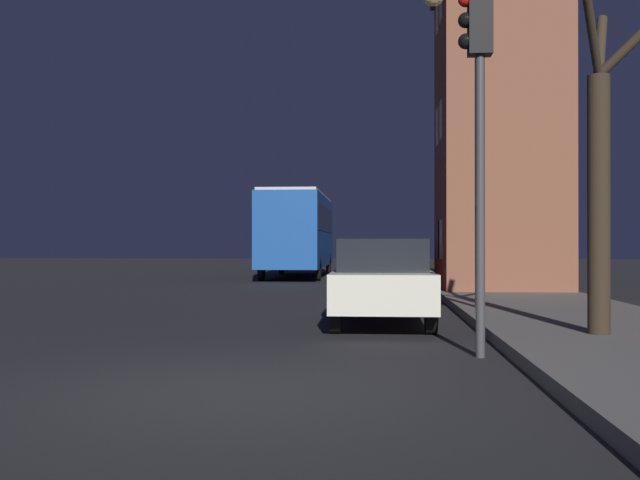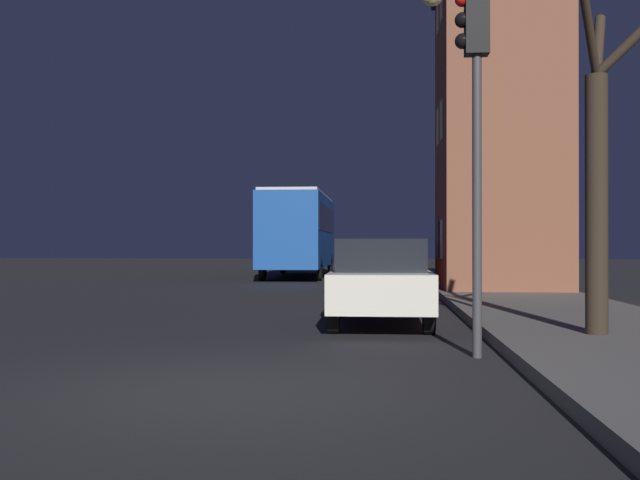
% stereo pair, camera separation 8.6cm
% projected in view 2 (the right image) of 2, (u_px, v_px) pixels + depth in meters
% --- Properties ---
extents(ground_plane, '(120.00, 120.00, 0.00)m').
position_uv_depth(ground_plane, '(225.00, 390.00, 7.05)').
color(ground_plane, black).
extents(brick_building, '(3.65, 4.07, 9.04)m').
position_uv_depth(brick_building, '(500.00, 131.00, 20.60)').
color(brick_building, brown).
rests_on(brick_building, sidewalk).
extents(streetlamp, '(1.21, 0.47, 6.55)m').
position_uv_depth(streetlamp, '(457.00, 74.00, 14.31)').
color(streetlamp, '#38383A').
rests_on(streetlamp, sidewalk).
extents(traffic_light, '(0.43, 0.24, 4.76)m').
position_uv_depth(traffic_light, '(474.00, 92.00, 9.07)').
color(traffic_light, '#38383A').
rests_on(traffic_light, ground).
extents(bare_tree, '(1.55, 1.41, 4.76)m').
position_uv_depth(bare_tree, '(599.00, 177.00, 10.07)').
color(bare_tree, '#2D2319').
rests_on(bare_tree, sidewalk).
extents(bus, '(2.42, 9.30, 3.54)m').
position_uv_depth(bus, '(300.00, 228.00, 30.65)').
color(bus, '#194793').
rests_on(bus, ground).
extents(car_near_lane, '(1.71, 4.11, 1.53)m').
position_uv_depth(car_near_lane, '(381.00, 280.00, 12.72)').
color(car_near_lane, beige).
rests_on(car_near_lane, ground).
extents(car_mid_lane, '(1.80, 4.78, 1.47)m').
position_uv_depth(car_mid_lane, '(392.00, 265.00, 22.05)').
color(car_mid_lane, '#B21E19').
rests_on(car_mid_lane, ground).
extents(car_far_lane, '(1.89, 4.63, 1.44)m').
position_uv_depth(car_far_lane, '(378.00, 259.00, 31.41)').
color(car_far_lane, navy).
rests_on(car_far_lane, ground).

